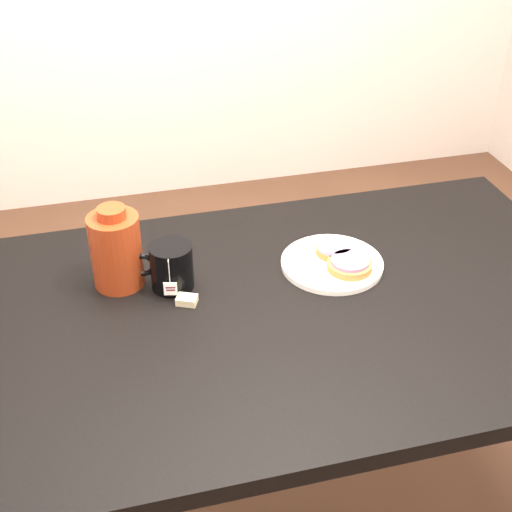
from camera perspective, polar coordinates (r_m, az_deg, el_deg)
The scene contains 7 objects.
table at distance 1.66m, azimuth 3.86°, elevation -5.93°, with size 1.40×0.90×0.75m.
plate at distance 1.72m, azimuth 6.10°, elevation -0.54°, with size 0.25×0.25×0.02m.
bagel_back at distance 1.74m, azimuth 6.31°, elevation 0.60°, with size 0.12×0.12×0.03m.
bagel_front at distance 1.69m, azimuth 7.51°, elevation -0.67°, with size 0.14×0.14×0.03m.
mug at distance 1.63m, azimuth -6.85°, elevation -0.83°, with size 0.15×0.12×0.11m.
teabag_pouch at distance 1.60m, azimuth -5.55°, elevation -3.53°, with size 0.04×0.03×0.02m, color #C6B793.
bagel_package at distance 1.64m, azimuth -11.13°, elevation 0.52°, with size 0.15×0.15×0.20m.
Camera 1 is at (-0.43, -1.21, 1.72)m, focal length 50.00 mm.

